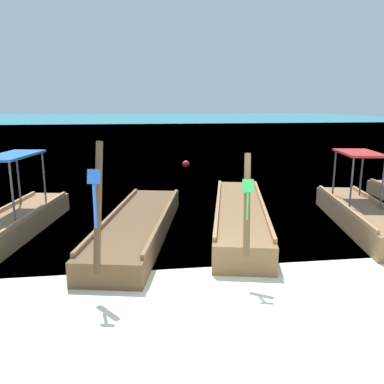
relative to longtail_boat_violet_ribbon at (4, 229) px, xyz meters
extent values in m
plane|color=beige|center=(4.57, -3.86, -0.35)|extent=(120.00, 120.00, 0.00)
plane|color=teal|center=(4.57, 57.87, -0.34)|extent=(120.00, 120.00, 0.00)
cube|color=olive|center=(0.00, 0.00, -0.08)|extent=(2.07, 6.19, 0.54)
cube|color=#AF7F52|center=(0.47, -0.08, 0.24)|extent=(1.05, 5.55, 0.10)
cylinder|color=#4C4C51|center=(0.33, -0.21, 0.93)|extent=(0.06, 0.06, 1.47)
cylinder|color=#4C4C51|center=(-0.07, 1.72, 0.93)|extent=(0.06, 0.06, 1.47)
cylinder|color=#4C4C51|center=(0.65, 1.60, 0.93)|extent=(0.06, 0.06, 1.47)
cube|color=#235BA3|center=(0.13, 0.76, 1.69)|extent=(1.22, 2.15, 0.06)
cube|color=brown|center=(3.22, 0.09, -0.09)|extent=(2.63, 6.26, 0.50)
cube|color=brown|center=(2.58, 0.22, 0.21)|extent=(1.24, 5.51, 0.10)
cube|color=brown|center=(3.87, -0.05, 0.21)|extent=(1.24, 5.51, 0.10)
cylinder|color=brown|center=(2.57, -3.01, 1.25)|extent=(0.25, 0.66, 2.21)
cube|color=blue|center=(2.54, -3.15, 1.80)|extent=(0.22, 0.15, 0.25)
cube|color=blue|center=(2.53, -3.17, 1.31)|extent=(0.05, 0.08, 0.75)
cube|color=brown|center=(5.97, 0.47, -0.04)|extent=(2.68, 6.57, 0.60)
cube|color=#9F7246|center=(5.38, 0.60, 0.31)|extent=(1.39, 5.80, 0.10)
cube|color=#9F7246|center=(6.56, 0.33, 0.31)|extent=(1.39, 5.80, 0.10)
cylinder|color=brown|center=(5.22, -2.82, 1.16)|extent=(0.27, 0.72, 1.84)
cube|color=green|center=(5.19, -2.94, 1.53)|extent=(0.22, 0.17, 0.25)
cube|color=green|center=(5.19, -2.96, 1.16)|extent=(0.05, 0.08, 0.50)
cube|color=olive|center=(9.25, -0.05, -0.06)|extent=(2.08, 5.20, 0.57)
cube|color=#AF7F52|center=(8.73, 0.05, 0.28)|extent=(0.95, 4.60, 0.10)
cube|color=#AF7F52|center=(9.78, -0.15, 0.28)|extent=(0.95, 4.60, 0.10)
cylinder|color=#4C4C51|center=(8.83, -0.09, 0.91)|extent=(0.06, 0.06, 1.36)
cylinder|color=#4C4C51|center=(9.63, -0.25, 0.91)|extent=(0.06, 0.06, 1.36)
cylinder|color=#4C4C51|center=(9.12, 1.40, 0.91)|extent=(0.06, 0.06, 1.36)
cylinder|color=#4C4C51|center=(9.91, 1.25, 0.91)|extent=(0.06, 0.06, 1.36)
cube|color=#AD2323|center=(9.37, 0.58, 1.62)|extent=(1.28, 1.87, 0.06)
sphere|color=red|center=(5.73, 10.73, -0.16)|extent=(0.37, 0.37, 0.37)
camera|label=1|loc=(3.27, -9.61, 2.97)|focal=36.82mm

